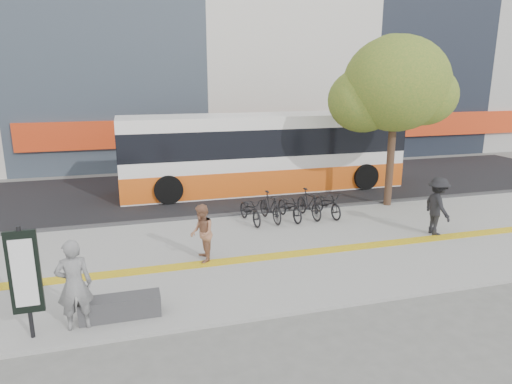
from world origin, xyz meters
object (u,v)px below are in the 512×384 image
object	(u,v)px
pedestrian_dark	(438,206)
bus	(264,154)
seated_woman	(74,285)
bench	(121,307)
pedestrian_tan	(202,233)
signboard	(25,274)
street_tree	(394,86)

from	to	relation	value
pedestrian_dark	bus	bearing A→B (deg)	31.47
seated_woman	bench	bearing A→B (deg)	-171.85
seated_woman	pedestrian_tan	xyz separation A→B (m)	(2.88, 2.62, -0.14)
bus	seated_woman	bearing A→B (deg)	-124.53
signboard	pedestrian_dark	xyz separation A→B (m)	(11.02, 2.85, -0.38)
seated_woman	bus	bearing A→B (deg)	-129.96
street_tree	pedestrian_tan	distance (m)	9.25
bench	bus	distance (m)	11.48
seated_woman	pedestrian_dark	bearing A→B (deg)	-170.44
bus	pedestrian_tan	xyz separation A→B (m)	(-3.92, -7.27, -0.73)
pedestrian_tan	bench	bearing A→B (deg)	-37.23
bus	pedestrian_tan	distance (m)	8.29
pedestrian_dark	signboard	bearing A→B (deg)	110.51
seated_woman	pedestrian_dark	size ratio (longest dim) A/B	1.01
seated_woman	pedestrian_dark	world-z (taller)	seated_woman
bus	pedestrian_dark	xyz separation A→B (m)	(3.41, -7.16, -0.60)
signboard	pedestrian_tan	size ratio (longest dim) A/B	1.42
bus	bench	bearing A→B (deg)	-121.77
street_tree	bench	bearing A→B (deg)	-148.38
pedestrian_tan	signboard	bearing A→B (deg)	-50.02
signboard	bus	world-z (taller)	bus
street_tree	pedestrian_tan	world-z (taller)	street_tree
bench	pedestrian_tan	xyz separation A→B (m)	(2.08, 2.43, 0.55)
street_tree	pedestrian_dark	world-z (taller)	street_tree
bus	pedestrian_dark	world-z (taller)	bus
pedestrian_tan	pedestrian_dark	distance (m)	7.33
bench	seated_woman	bearing A→B (deg)	-166.43
bus	signboard	bearing A→B (deg)	-127.25
bus	pedestrian_tan	size ratio (longest dim) A/B	7.85
bench	seated_woman	xyz separation A→B (m)	(-0.80, -0.19, 0.69)
pedestrian_tan	seated_woman	bearing A→B (deg)	-44.33
pedestrian_tan	pedestrian_dark	world-z (taller)	pedestrian_dark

